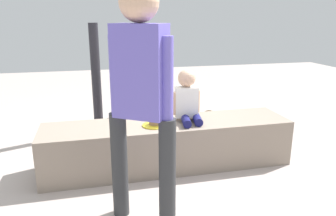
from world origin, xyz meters
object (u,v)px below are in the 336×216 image
object	(u,v)px
water_bottle_near_gift	(174,129)
handbag_black_leather	(111,139)
adult_standing	(141,87)
party_cup_red	(136,121)
cake_box_white	(204,121)
handbag_brown_canvas	(208,128)
gift_bag	(148,120)
child_seated	(187,99)
cake_plate	(155,124)

from	to	relation	value
water_bottle_near_gift	handbag_black_leather	distance (m)	0.77
adult_standing	party_cup_red	xyz separation A→B (m)	(0.24, 2.03, -0.89)
cake_box_white	handbag_brown_canvas	distance (m)	0.39
party_cup_red	adult_standing	bearing A→B (deg)	-96.67
gift_bag	water_bottle_near_gift	world-z (taller)	gift_bag
water_bottle_near_gift	handbag_brown_canvas	bearing A→B (deg)	-13.99
handbag_black_leather	handbag_brown_canvas	xyz separation A→B (m)	(1.14, 0.11, -0.01)
handbag_brown_canvas	child_seated	bearing A→B (deg)	-126.54
handbag_brown_canvas	cake_box_white	bearing A→B (deg)	77.33
cake_plate	handbag_brown_canvas	bearing A→B (deg)	41.23
party_cup_red	handbag_black_leather	distance (m)	0.83
gift_bag	handbag_brown_canvas	xyz separation A→B (m)	(0.66, -0.31, -0.05)
cake_plate	party_cup_red	bearing A→B (deg)	89.48
child_seated	cake_box_white	world-z (taller)	child_seated
child_seated	handbag_black_leather	xyz separation A→B (m)	(-0.69, 0.49, -0.52)
water_bottle_near_gift	cake_box_white	size ratio (longest dim) A/B	0.69
cake_plate	handbag_black_leather	distance (m)	0.75
adult_standing	handbag_black_leather	world-z (taller)	adult_standing
adult_standing	handbag_brown_canvas	bearing A→B (deg)	54.53
child_seated	cake_box_white	xyz separation A→B (m)	(0.53, 0.98, -0.57)
child_seated	cake_box_white	bearing A→B (deg)	61.60
cake_plate	handbag_brown_canvas	xyz separation A→B (m)	(0.77, 0.68, -0.33)
handbag_black_leather	cake_box_white	bearing A→B (deg)	21.76
water_bottle_near_gift	cake_box_white	world-z (taller)	water_bottle_near_gift
party_cup_red	cake_box_white	world-z (taller)	cake_box_white
child_seated	gift_bag	world-z (taller)	child_seated
handbag_black_leather	party_cup_red	bearing A→B (deg)	62.94
cake_box_white	handbag_brown_canvas	size ratio (longest dim) A/B	0.90
child_seated	cake_box_white	size ratio (longest dim) A/B	1.61
gift_bag	handbag_black_leather	world-z (taller)	gift_bag
cake_box_white	handbag_brown_canvas	bearing A→B (deg)	-102.67
water_bottle_near_gift	party_cup_red	size ratio (longest dim) A/B	1.80
handbag_black_leather	gift_bag	bearing A→B (deg)	41.07
gift_bag	cake_box_white	world-z (taller)	gift_bag
gift_bag	water_bottle_near_gift	xyz separation A→B (m)	(0.26, -0.21, -0.07)
cake_plate	handbag_brown_canvas	size ratio (longest dim) A/B	0.67
adult_standing	water_bottle_near_gift	world-z (taller)	adult_standing
child_seated	handbag_brown_canvas	distance (m)	0.91
adult_standing	water_bottle_near_gift	bearing A→B (deg)	68.03
adult_standing	handbag_black_leather	xyz separation A→B (m)	(-0.14, 1.29, -0.83)
cake_plate	cake_box_white	world-z (taller)	cake_plate
child_seated	handbag_black_leather	distance (m)	1.00
adult_standing	cake_box_white	xyz separation A→B (m)	(1.08, 1.78, -0.88)
child_seated	adult_standing	bearing A→B (deg)	-124.64
handbag_black_leather	water_bottle_near_gift	bearing A→B (deg)	15.38
gift_bag	party_cup_red	size ratio (longest dim) A/B	3.23
adult_standing	party_cup_red	size ratio (longest dim) A/B	13.66
party_cup_red	handbag_brown_canvas	bearing A→B (deg)	-39.79
gift_bag	cake_box_white	bearing A→B (deg)	5.37
party_cup_red	handbag_black_leather	size ratio (longest dim) A/B	0.32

